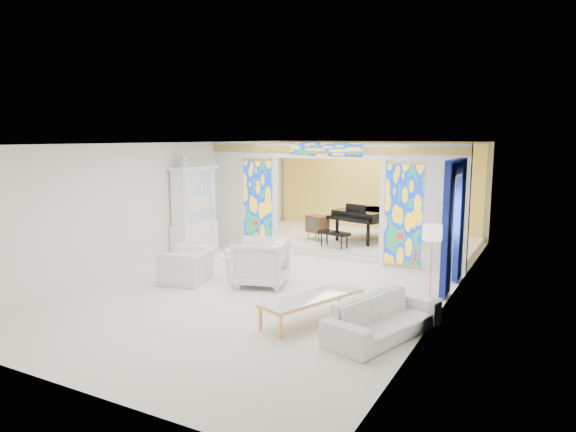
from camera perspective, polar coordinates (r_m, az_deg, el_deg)
The scene contains 24 objects.
floor at distance 11.79m, azimuth 0.39°, elevation -6.67°, with size 12.00×12.00×0.00m, color white.
ceiling at distance 11.36m, azimuth 0.41°, elevation 8.08°, with size 7.00×12.00×0.02m, color white.
wall_back at distance 16.99m, azimuth 9.84°, elevation 3.12°, with size 7.00×0.02×3.00m, color white.
wall_front at distance 6.85m, azimuth -23.69°, elevation -5.82°, with size 7.00×0.02×3.00m, color white.
wall_left at distance 13.45m, azimuth -12.94°, elevation 1.56°, with size 0.02×12.00×3.00m, color white.
wall_right at distance 10.35m, azimuth 17.84°, elevation -0.76°, with size 0.02×12.00×3.00m, color white.
partition_wall at distance 13.24m, azimuth 4.41°, elevation 2.31°, with size 7.00×0.22×3.00m.
stained_glass_left at distance 14.13m, azimuth -3.35°, elevation 1.29°, with size 0.90×0.04×2.40m, color gold.
stained_glass_right at distance 12.52m, azimuth 12.73°, elevation 0.12°, with size 0.90×0.04×2.40m, color gold.
stained_glass_transom at distance 13.07m, azimuth 4.28°, elevation 7.36°, with size 2.00×0.04×0.34m, color gold.
alcove_platform at distance 15.42m, azimuth 7.48°, elevation -2.70°, with size 6.80×3.80×0.18m, color white.
gold_curtain_back at distance 16.87m, azimuth 9.71°, elevation 3.08°, with size 6.70×0.10×2.90m, color #DDC44C.
chandelier at distance 14.96m, azimuth 8.26°, elevation 6.44°, with size 0.48×0.48×0.30m, color #E0A34E.
blue_drapes at distance 11.04m, azimuth 18.00°, elevation 0.21°, with size 0.14×1.85×2.65m.
china_cabinet at distance 13.77m, azimuth -10.38°, elevation 0.41°, with size 0.56×1.46×2.72m.
armchair_left at distance 11.44m, azimuth -11.01°, elevation -5.42°, with size 1.12×0.98×0.73m, color white.
armchair_right at distance 10.98m, azimuth -3.08°, elevation -5.15°, with size 1.06×1.10×1.00m, color silver.
sofa at distance 8.41m, azimuth 10.58°, elevation -10.99°, with size 2.16×0.84×0.63m, color white.
side_table at distance 11.45m, azimuth -6.74°, elevation -5.23°, with size 0.50×0.50×0.58m.
vase at distance 11.39m, azimuth -6.77°, elevation -3.81°, with size 0.17×0.17×0.18m, color silver.
coffee_table at distance 8.90m, azimuth 2.76°, elevation -9.07°, with size 1.28×2.11×0.45m.
floor_lamp at distance 10.15m, azimuth 15.74°, elevation -2.15°, with size 0.46×0.46×1.49m.
grand_piano at distance 14.98m, azimuth 9.40°, elevation 0.14°, with size 2.20×2.85×1.09m.
tv_console at distance 14.87m, azimuth 3.26°, elevation -0.91°, with size 0.72×0.63×0.71m.
Camera 1 is at (5.26, -10.07, 3.14)m, focal length 32.00 mm.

